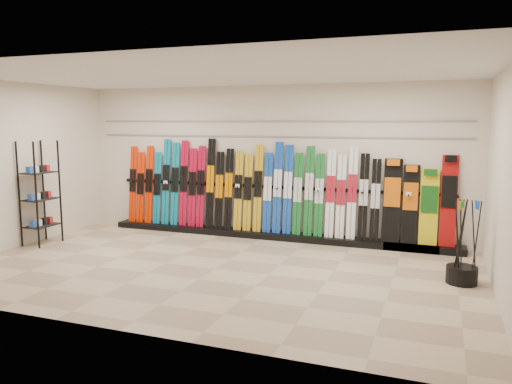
% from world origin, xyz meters
% --- Properties ---
extents(floor, '(8.00, 8.00, 0.00)m').
position_xyz_m(floor, '(0.00, 0.00, 0.00)').
color(floor, tan).
rests_on(floor, ground).
extents(back_wall, '(8.00, 0.00, 8.00)m').
position_xyz_m(back_wall, '(0.00, 2.50, 1.50)').
color(back_wall, beige).
rests_on(back_wall, floor).
extents(left_wall, '(0.00, 5.00, 5.00)m').
position_xyz_m(left_wall, '(-4.00, 0.00, 1.50)').
color(left_wall, beige).
rests_on(left_wall, floor).
extents(right_wall, '(0.00, 5.00, 5.00)m').
position_xyz_m(right_wall, '(4.00, 0.00, 1.50)').
color(right_wall, beige).
rests_on(right_wall, floor).
extents(ceiling, '(8.00, 8.00, 0.00)m').
position_xyz_m(ceiling, '(0.00, 0.00, 3.00)').
color(ceiling, silver).
rests_on(ceiling, back_wall).
extents(ski_rack_base, '(8.00, 0.40, 0.12)m').
position_xyz_m(ski_rack_base, '(0.22, 2.28, 0.06)').
color(ski_rack_base, black).
rests_on(ski_rack_base, floor).
extents(skis, '(5.37, 0.23, 1.83)m').
position_xyz_m(skis, '(-0.46, 2.33, 0.94)').
color(skis, red).
rests_on(skis, ski_rack_base).
extents(snowboards, '(1.26, 0.25, 1.59)m').
position_xyz_m(snowboards, '(2.92, 2.35, 0.85)').
color(snowboards, black).
rests_on(snowboards, ski_rack_base).
extents(accessory_rack, '(0.40, 0.60, 1.94)m').
position_xyz_m(accessory_rack, '(-3.75, 0.35, 0.97)').
color(accessory_rack, black).
rests_on(accessory_rack, floor).
extents(pole_bin, '(0.43, 0.43, 0.25)m').
position_xyz_m(pole_bin, '(3.60, 0.57, 0.12)').
color(pole_bin, black).
rests_on(pole_bin, floor).
extents(ski_poles, '(0.36, 0.35, 1.18)m').
position_xyz_m(ski_poles, '(3.60, 0.61, 0.61)').
color(ski_poles, black).
rests_on(ski_poles, pole_bin).
extents(slatwall_rail_0, '(7.60, 0.02, 0.03)m').
position_xyz_m(slatwall_rail_0, '(0.00, 2.48, 2.00)').
color(slatwall_rail_0, gray).
rests_on(slatwall_rail_0, back_wall).
extents(slatwall_rail_1, '(7.60, 0.02, 0.03)m').
position_xyz_m(slatwall_rail_1, '(0.00, 2.48, 2.30)').
color(slatwall_rail_1, gray).
rests_on(slatwall_rail_1, back_wall).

